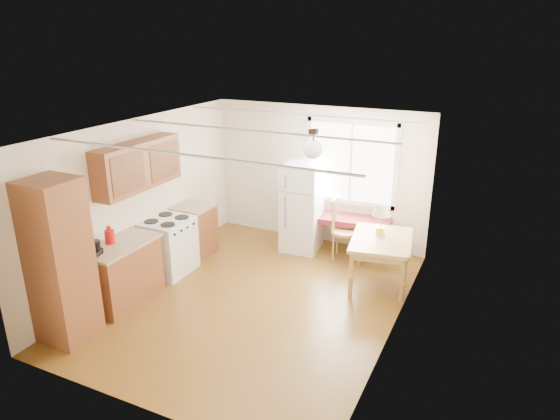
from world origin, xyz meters
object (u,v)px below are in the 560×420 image
Objects in this scene: dining_table at (381,245)px; bench at (350,221)px; chair at (340,224)px; refrigerator at (302,208)px.

bench is at bearing 121.78° from dining_table.
chair reaches higher than dining_table.
refrigerator is 1.74m from dining_table.
chair is at bearing 136.31° from dining_table.
dining_table is at bearing -26.87° from refrigerator.
chair is (-0.09, -0.30, 0.04)m from bench.
dining_table is at bearing -41.60° from chair.
bench is 1.10× the size of dining_table.
bench is at bearing 66.37° from chair.
chair is at bearing -111.41° from bench.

